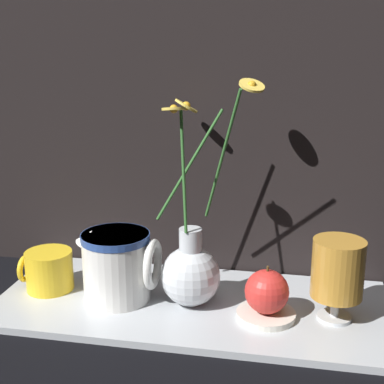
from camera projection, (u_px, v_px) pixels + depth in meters
The scene contains 8 objects.
ground_plane at pixel (191, 307), 0.91m from camera, with size 6.00×6.00×0.00m, color black.
shelf at pixel (191, 304), 0.91m from camera, with size 0.66×0.28×0.01m.
vase_with_flowers at pixel (193, 268), 0.89m from camera, with size 0.18×0.18×0.37m.
yellow_mug at pixel (47, 271), 0.94m from camera, with size 0.09×0.08×0.07m.
ceramic_pitcher at pixel (118, 263), 0.90m from camera, with size 0.14×0.12×0.13m.
tea_glass at pixel (338, 270), 0.83m from camera, with size 0.08×0.08×0.13m.
saucer_plate at pixel (266, 315), 0.85m from camera, with size 0.09×0.09×0.01m.
orange_fruit at pixel (267, 292), 0.84m from camera, with size 0.07×0.07×0.08m.
Camera 1 is at (0.16, -0.81, 0.43)m, focal length 50.00 mm.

